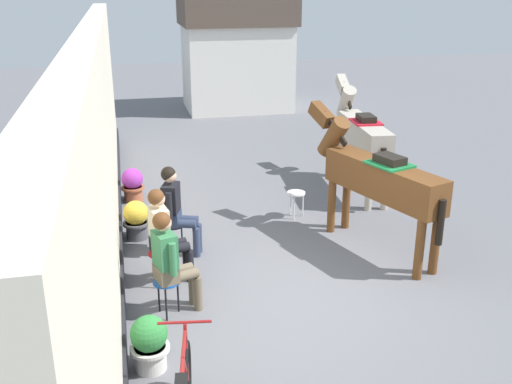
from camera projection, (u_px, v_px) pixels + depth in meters
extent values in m
plane|color=slate|center=(256.00, 212.00, 10.74)|extent=(40.00, 40.00, 0.00)
cube|color=beige|center=(101.00, 153.00, 8.25)|extent=(0.30, 14.00, 3.40)
cube|color=black|center=(111.00, 251.00, 8.78)|extent=(0.34, 14.00, 0.36)
cube|color=silver|center=(237.00, 67.00, 18.72)|extent=(3.20, 2.40, 2.60)
cube|color=brown|center=(236.00, 10.00, 18.12)|extent=(3.40, 2.60, 0.90)
cylinder|color=#194C99|center=(167.00, 282.00, 7.32)|extent=(0.34, 0.34, 0.03)
cylinder|color=black|center=(178.00, 296.00, 7.47)|extent=(0.02, 0.02, 0.45)
cylinder|color=black|center=(159.00, 296.00, 7.47)|extent=(0.02, 0.02, 0.45)
cylinder|color=black|center=(166.00, 304.00, 7.27)|extent=(0.02, 0.02, 0.45)
cube|color=brown|center=(166.00, 273.00, 7.28)|extent=(0.32, 0.38, 0.20)
cube|color=#337247|center=(165.00, 250.00, 7.17)|extent=(0.31, 0.39, 0.44)
sphere|color=tan|center=(163.00, 223.00, 7.05)|extent=(0.20, 0.20, 0.20)
sphere|color=#593319|center=(162.00, 221.00, 7.03)|extent=(0.22, 0.22, 0.22)
cylinder|color=brown|center=(178.00, 271.00, 7.45)|extent=(0.40, 0.24, 0.13)
cylinder|color=brown|center=(193.00, 288.00, 7.65)|extent=(0.11, 0.11, 0.46)
cylinder|color=brown|center=(183.00, 276.00, 7.32)|extent=(0.40, 0.24, 0.13)
cylinder|color=brown|center=(198.00, 293.00, 7.52)|extent=(0.11, 0.11, 0.46)
cylinder|color=#337247|center=(160.00, 247.00, 7.36)|extent=(0.09, 0.09, 0.42)
cylinder|color=#337247|center=(173.00, 259.00, 7.04)|extent=(0.09, 0.09, 0.42)
cylinder|color=red|center=(161.00, 253.00, 8.08)|extent=(0.34, 0.34, 0.03)
cylinder|color=black|center=(172.00, 267.00, 8.21)|extent=(0.02, 0.02, 0.45)
cylinder|color=black|center=(155.00, 266.00, 8.24)|extent=(0.02, 0.02, 0.45)
cylinder|color=black|center=(159.00, 274.00, 8.03)|extent=(0.02, 0.02, 0.45)
cube|color=black|center=(160.00, 245.00, 8.04)|extent=(0.29, 0.36, 0.20)
cube|color=beige|center=(159.00, 224.00, 7.93)|extent=(0.28, 0.37, 0.44)
sphere|color=tan|center=(158.00, 199.00, 7.81)|extent=(0.20, 0.20, 0.20)
sphere|color=#593319|center=(156.00, 197.00, 7.79)|extent=(0.22, 0.22, 0.22)
cylinder|color=black|center=(173.00, 244.00, 8.19)|extent=(0.40, 0.20, 0.13)
cylinder|color=black|center=(187.00, 261.00, 8.37)|extent=(0.11, 0.11, 0.46)
cylinder|color=black|center=(176.00, 249.00, 8.06)|extent=(0.40, 0.20, 0.13)
cylinder|color=black|center=(190.00, 266.00, 8.23)|extent=(0.11, 0.11, 0.46)
cylinder|color=beige|center=(157.00, 221.00, 8.12)|extent=(0.09, 0.09, 0.42)
cylinder|color=beige|center=(165.00, 232.00, 7.78)|extent=(0.09, 0.09, 0.42)
cylinder|color=black|center=(172.00, 225.00, 8.98)|extent=(0.34, 0.34, 0.03)
cylinder|color=black|center=(182.00, 240.00, 9.05)|extent=(0.02, 0.02, 0.45)
cylinder|color=black|center=(170.00, 236.00, 9.18)|extent=(0.02, 0.02, 0.45)
cylinder|color=black|center=(167.00, 243.00, 8.96)|extent=(0.02, 0.02, 0.45)
cube|color=#2D3851|center=(172.00, 218.00, 8.94)|extent=(0.33, 0.38, 0.20)
cube|color=black|center=(171.00, 198.00, 8.83)|extent=(0.32, 0.39, 0.44)
sphere|color=tan|center=(170.00, 176.00, 8.71)|extent=(0.20, 0.20, 0.20)
sphere|color=black|center=(168.00, 174.00, 8.71)|extent=(0.22, 0.22, 0.22)
cylinder|color=#2D3851|center=(186.00, 220.00, 9.02)|extent=(0.40, 0.24, 0.13)
cylinder|color=#2D3851|center=(199.00, 238.00, 9.10)|extent=(0.11, 0.11, 0.46)
cylinder|color=#2D3851|center=(183.00, 224.00, 8.87)|extent=(0.40, 0.24, 0.13)
cylinder|color=#2D3851|center=(197.00, 242.00, 8.95)|extent=(0.11, 0.11, 0.46)
cylinder|color=black|center=(175.00, 197.00, 9.04)|extent=(0.09, 0.09, 0.42)
cylinder|color=black|center=(169.00, 206.00, 8.66)|extent=(0.09, 0.09, 0.42)
cube|color=brown|center=(383.00, 180.00, 8.82)|extent=(1.13, 2.22, 0.52)
cylinder|color=brown|center=(332.00, 206.00, 9.77)|extent=(0.13, 0.13, 0.90)
cylinder|color=brown|center=(346.00, 202.00, 9.92)|extent=(0.13, 0.13, 0.90)
cylinder|color=brown|center=(419.00, 249.00, 8.22)|extent=(0.13, 0.13, 0.90)
cylinder|color=brown|center=(435.00, 244.00, 8.37)|extent=(0.13, 0.13, 0.90)
cylinder|color=brown|center=(334.00, 137.00, 9.64)|extent=(0.47, 0.69, 0.73)
cube|color=brown|center=(321.00, 114.00, 9.81)|extent=(0.34, 0.56, 0.40)
cube|color=black|center=(335.00, 129.00, 9.58)|extent=(0.24, 0.61, 0.48)
cylinder|color=black|center=(441.00, 222.00, 8.00)|extent=(0.13, 0.13, 0.65)
cube|color=#197238|center=(389.00, 164.00, 8.64)|extent=(0.67, 0.73, 0.03)
cube|color=black|center=(390.00, 159.00, 8.62)|extent=(0.41, 0.51, 0.12)
cube|color=#B2A899|center=(363.00, 135.00, 11.34)|extent=(0.61, 2.23, 0.52)
cylinder|color=#B2A899|center=(340.00, 156.00, 12.47)|extent=(0.13, 0.13, 0.90)
cylinder|color=#B2A899|center=(354.00, 156.00, 12.51)|extent=(0.13, 0.13, 0.90)
cylinder|color=#B2A899|center=(369.00, 187.00, 10.67)|extent=(0.13, 0.13, 0.90)
cylinder|color=#B2A899|center=(386.00, 186.00, 10.71)|extent=(0.13, 0.13, 0.90)
cylinder|color=#B2A899|center=(346.00, 102.00, 12.32)|extent=(0.33, 0.65, 0.73)
cube|color=#B2A899|center=(343.00, 84.00, 12.53)|extent=(0.22, 0.54, 0.40)
cube|color=black|center=(347.00, 96.00, 12.25)|extent=(0.09, 0.63, 0.48)
cylinder|color=black|center=(383.00, 166.00, 10.37)|extent=(0.11, 0.11, 0.65)
cube|color=red|center=(366.00, 122.00, 11.15)|extent=(0.55, 0.64, 0.03)
cube|color=black|center=(366.00, 118.00, 11.13)|extent=(0.31, 0.46, 0.12)
cylinder|color=beige|center=(151.00, 358.00, 6.40)|extent=(0.34, 0.34, 0.28)
cylinder|color=beige|center=(150.00, 348.00, 6.36)|extent=(0.43, 0.43, 0.04)
sphere|color=#2D7A38|center=(149.00, 334.00, 6.30)|extent=(0.40, 0.40, 0.40)
cylinder|color=#4C4C51|center=(137.00, 230.00, 9.61)|extent=(0.34, 0.34, 0.28)
cylinder|color=#4C4C51|center=(136.00, 223.00, 9.57)|extent=(0.43, 0.43, 0.04)
sphere|color=gold|center=(136.00, 213.00, 9.51)|extent=(0.40, 0.40, 0.40)
cylinder|color=#A85638|center=(133.00, 194.00, 11.22)|extent=(0.34, 0.34, 0.28)
cylinder|color=#A85638|center=(133.00, 188.00, 11.18)|extent=(0.43, 0.43, 0.04)
sphere|color=purple|center=(132.00, 179.00, 11.12)|extent=(0.40, 0.40, 0.40)
torus|color=black|center=(187.00, 377.00, 5.75)|extent=(0.16, 0.71, 0.71)
cylinder|color=maroon|center=(185.00, 369.00, 5.37)|extent=(0.11, 0.50, 0.60)
cylinder|color=maroon|center=(183.00, 355.00, 5.13)|extent=(0.15, 0.80, 0.09)
cylinder|color=maroon|center=(186.00, 353.00, 5.62)|extent=(0.05, 0.09, 0.60)
cylinder|color=maroon|center=(184.00, 322.00, 5.48)|extent=(0.50, 0.10, 0.03)
cube|color=black|center=(181.00, 383.00, 4.75)|extent=(0.13, 0.21, 0.06)
cylinder|color=white|center=(296.00, 193.00, 10.37)|extent=(0.32, 0.32, 0.03)
cylinder|color=silver|center=(303.00, 205.00, 10.47)|extent=(0.02, 0.02, 0.43)
cylinder|color=silver|center=(291.00, 203.00, 10.54)|extent=(0.02, 0.02, 0.43)
cylinder|color=silver|center=(294.00, 208.00, 10.33)|extent=(0.02, 0.02, 0.43)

